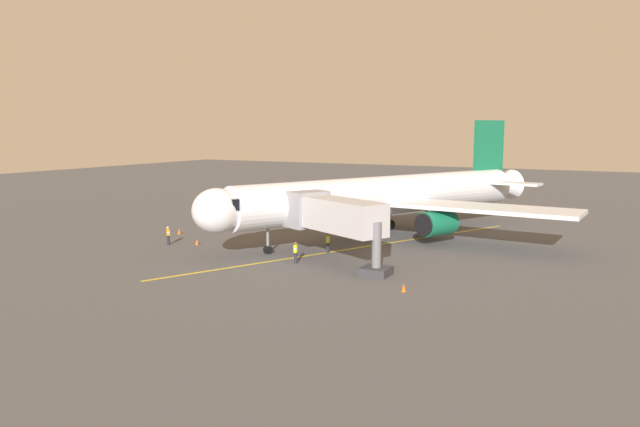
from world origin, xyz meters
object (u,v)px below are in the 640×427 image
at_px(ground_crew_wing_walker, 168,235).
at_px(belt_loader_near_nose, 348,204).
at_px(safety_cone_nose_left, 378,264).
at_px(safety_cone_nose_right, 404,288).
at_px(safety_cone_wing_port, 179,231).
at_px(airplane, 388,196).
at_px(jet_bridge, 329,215).
at_px(ground_crew_marshaller, 296,252).
at_px(safety_cone_wing_starboard, 197,242).
at_px(ground_crew_loader, 328,243).

height_order(ground_crew_wing_walker, belt_loader_near_nose, belt_loader_near_nose).
bearing_deg(safety_cone_nose_left, ground_crew_wing_walker, 1.87).
xyz_separation_m(ground_crew_wing_walker, safety_cone_nose_right, (-24.46, 4.73, -0.61)).
bearing_deg(safety_cone_wing_port, safety_cone_nose_left, 170.08).
height_order(airplane, safety_cone_nose_left, airplane).
bearing_deg(jet_bridge, safety_cone_nose_right, 145.87).
bearing_deg(safety_cone_nose_left, jet_bridge, -3.28).
relative_size(safety_cone_nose_left, safety_cone_wing_port, 1.00).
relative_size(ground_crew_marshaller, safety_cone_nose_left, 3.11).
xyz_separation_m(safety_cone_nose_left, safety_cone_wing_starboard, (18.17, -0.60, 0.00)).
distance_m(safety_cone_nose_left, safety_cone_wing_starboard, 18.18).
relative_size(airplane, ground_crew_loader, 22.06).
bearing_deg(safety_cone_nose_right, safety_cone_wing_port, -19.12).
distance_m(airplane, belt_loader_near_nose, 20.27).
bearing_deg(ground_crew_marshaller, safety_cone_nose_right, 159.89).
bearing_deg(belt_loader_near_nose, ground_crew_loader, 111.79).
height_order(ground_crew_marshaller, ground_crew_loader, same).
height_order(jet_bridge, belt_loader_near_nose, jet_bridge).
bearing_deg(safety_cone_wing_starboard, safety_cone_nose_left, 178.10).
bearing_deg(ground_crew_wing_walker, safety_cone_wing_starboard, -151.00).
bearing_deg(ground_crew_wing_walker, jet_bridge, -176.74).
xyz_separation_m(safety_cone_wing_port, safety_cone_wing_starboard, (-5.18, 3.48, 0.00)).
bearing_deg(ground_crew_wing_walker, belt_loader_near_nose, -98.25).
xyz_separation_m(ground_crew_marshaller, safety_cone_wing_port, (16.99, -5.69, -0.61)).
bearing_deg(ground_crew_loader, jet_bridge, 119.37).
xyz_separation_m(safety_cone_nose_left, safety_cone_wing_port, (23.35, -4.08, 0.00)).
relative_size(airplane, safety_cone_nose_right, 68.58).
bearing_deg(belt_loader_near_nose, safety_cone_wing_port, 73.83).
height_order(safety_cone_nose_left, safety_cone_wing_port, same).
bearing_deg(ground_crew_marshaller, safety_cone_nose_left, -165.88).
relative_size(ground_crew_marshaller, belt_loader_near_nose, 0.36).
bearing_deg(safety_cone_wing_port, ground_crew_wing_walker, 121.29).
bearing_deg(safety_cone_nose_left, airplane, -71.56).
bearing_deg(safety_cone_wing_port, belt_loader_near_nose, -106.17).
bearing_deg(belt_loader_near_nose, ground_crew_marshaller, 107.92).
xyz_separation_m(ground_crew_loader, safety_cone_nose_right, (-9.91, 8.46, -0.61)).
height_order(belt_loader_near_nose, safety_cone_nose_left, belt_loader_near_nose).
bearing_deg(ground_crew_loader, safety_cone_nose_left, 152.63).
bearing_deg(airplane, ground_crew_loader, 80.23).
distance_m(jet_bridge, ground_crew_wing_walker, 16.41).
distance_m(ground_crew_loader, safety_cone_nose_right, 13.05).
height_order(airplane, safety_cone_wing_port, airplane).
bearing_deg(airplane, safety_cone_nose_left, 108.44).
xyz_separation_m(ground_crew_wing_walker, safety_cone_nose_left, (-20.46, -0.67, -0.61)).
xyz_separation_m(safety_cone_nose_right, safety_cone_wing_port, (27.35, -9.48, 0.00)).
bearing_deg(safety_cone_nose_right, airplane, -65.55).
bearing_deg(ground_crew_marshaller, safety_cone_wing_starboard, -10.58).
distance_m(ground_crew_marshaller, safety_cone_nose_left, 6.59).
distance_m(belt_loader_near_nose, safety_cone_nose_right, 39.70).
distance_m(airplane, jet_bridge, 12.50).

